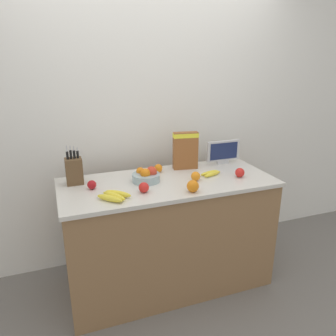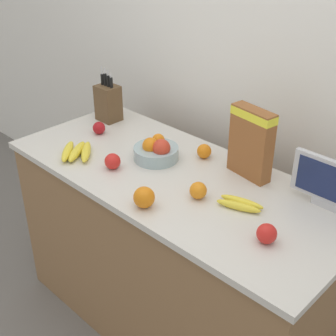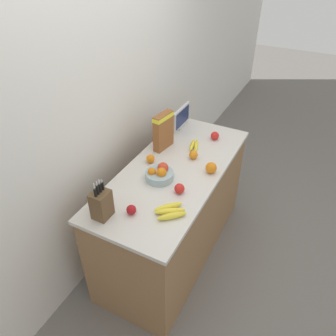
% 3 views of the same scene
% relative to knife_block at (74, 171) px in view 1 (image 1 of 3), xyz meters
% --- Properties ---
extents(ground_plane, '(14.00, 14.00, 0.00)m').
position_rel_knife_block_xyz_m(ground_plane, '(0.67, -0.18, -1.02)').
color(ground_plane, slate).
extents(wall_back, '(9.00, 0.06, 2.60)m').
position_rel_knife_block_xyz_m(wall_back, '(0.67, 0.39, 0.28)').
color(wall_back, silver).
rests_on(wall_back, ground_plane).
extents(counter, '(1.64, 0.71, 0.92)m').
position_rel_knife_block_xyz_m(counter, '(0.67, -0.18, -0.56)').
color(counter, olive).
rests_on(counter, ground_plane).
extents(knife_block, '(0.12, 0.10, 0.30)m').
position_rel_knife_block_xyz_m(knife_block, '(0.00, 0.00, 0.00)').
color(knife_block, brown).
rests_on(knife_block, counter).
extents(small_monitor, '(0.31, 0.03, 0.21)m').
position_rel_knife_block_xyz_m(small_monitor, '(1.28, 0.05, 0.01)').
color(small_monitor, '#B7B7BC').
rests_on(small_monitor, counter).
extents(cereal_box, '(0.22, 0.10, 0.31)m').
position_rel_knife_block_xyz_m(cereal_box, '(0.91, 0.04, 0.07)').
color(cereal_box, brown).
rests_on(cereal_box, counter).
extents(fruit_bowl, '(0.21, 0.21, 0.12)m').
position_rel_knife_block_xyz_m(fruit_bowl, '(0.51, -0.14, -0.06)').
color(fruit_bowl, '#99B2B7').
rests_on(fruit_bowl, counter).
extents(banana_bunch_left, '(0.24, 0.23, 0.04)m').
position_rel_knife_block_xyz_m(banana_bunch_left, '(0.22, -0.38, -0.08)').
color(banana_bunch_left, yellow).
rests_on(banana_bunch_left, counter).
extents(banana_bunch_right, '(0.19, 0.12, 0.03)m').
position_rel_knife_block_xyz_m(banana_bunch_right, '(1.04, -0.19, -0.09)').
color(banana_bunch_right, yellow).
rests_on(banana_bunch_right, counter).
extents(apple_near_bananas, '(0.07, 0.07, 0.07)m').
position_rel_knife_block_xyz_m(apple_near_bananas, '(0.10, -0.15, -0.07)').
color(apple_near_bananas, '#A31419').
rests_on(apple_near_bananas, counter).
extents(apple_rear, '(0.07, 0.07, 0.07)m').
position_rel_knife_block_xyz_m(apple_rear, '(0.44, -0.34, -0.07)').
color(apple_rear, red).
rests_on(apple_rear, counter).
extents(apple_middle, '(0.07, 0.07, 0.07)m').
position_rel_knife_block_xyz_m(apple_middle, '(1.23, -0.30, -0.06)').
color(apple_middle, red).
rests_on(apple_middle, counter).
extents(orange_mid_right, '(0.09, 0.09, 0.09)m').
position_rel_knife_block_xyz_m(orange_mid_right, '(0.76, -0.45, -0.06)').
color(orange_mid_right, orange).
rests_on(orange_mid_right, counter).
extents(orange_mid_left, '(0.07, 0.07, 0.07)m').
position_rel_knife_block_xyz_m(orange_mid_left, '(0.87, -0.25, -0.07)').
color(orange_mid_left, orange).
rests_on(orange_mid_left, counter).
extents(orange_near_bowl, '(0.07, 0.07, 0.07)m').
position_rel_knife_block_xyz_m(orange_near_bowl, '(0.67, 0.03, -0.07)').
color(orange_near_bowl, orange).
rests_on(orange_near_bowl, counter).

